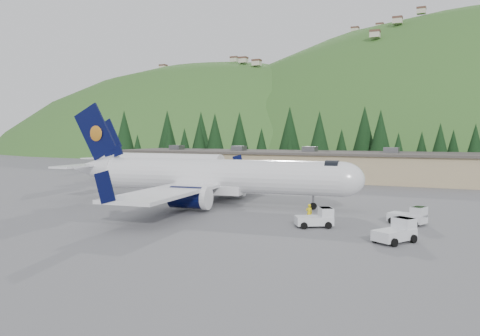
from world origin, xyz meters
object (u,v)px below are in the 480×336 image
at_px(baggage_tug_a, 317,218).
at_px(terminal_building, 285,164).
at_px(airliner, 210,177).
at_px(second_airliner, 153,162).
at_px(baggage_tug_b, 410,216).
at_px(ramp_worker, 309,213).
at_px(baggage_tug_c, 397,232).

bearing_deg(baggage_tug_a, terminal_building, 83.05).
xyz_separation_m(airliner, baggage_tug_a, (15.38, -8.23, -2.54)).
relative_size(second_airliner, baggage_tug_b, 7.61).
bearing_deg(airliner, ramp_worker, -29.17).
relative_size(airliner, second_airliner, 1.37).
bearing_deg(ramp_worker, second_airliner, -70.30).
distance_m(baggage_tug_b, ramp_worker, 9.27).
relative_size(airliner, baggage_tug_c, 9.88).
distance_m(second_airliner, ramp_worker, 47.22).
bearing_deg(baggage_tug_b, ramp_worker, -145.04).
height_order(second_airliner, ramp_worker, second_airliner).
xyz_separation_m(second_airliner, terminal_building, (19.91, 16.00, -0.70)).
height_order(baggage_tug_a, baggage_tug_b, baggage_tug_a).
bearing_deg(ramp_worker, airliner, -57.09).
distance_m(airliner, terminal_building, 38.32).
xyz_separation_m(baggage_tug_a, baggage_tug_c, (7.19, -3.24, 0.03)).
relative_size(baggage_tug_b, ramp_worker, 2.11).
height_order(airliner, baggage_tug_b, airliner).
relative_size(airliner, ramp_worker, 21.89).
xyz_separation_m(second_airliner, ramp_worker, (37.81, -28.18, -2.47)).
bearing_deg(baggage_tug_c, baggage_tug_b, 29.35).
bearing_deg(baggage_tug_b, terminal_building, 141.58).
relative_size(second_airliner, baggage_tug_c, 7.24).
bearing_deg(baggage_tug_b, baggage_tug_c, -73.42).
relative_size(baggage_tug_a, baggage_tug_b, 1.01).
distance_m(airliner, baggage_tug_b, 23.29).
bearing_deg(airliner, baggage_tug_a, -33.82).
height_order(baggage_tug_a, ramp_worker, baggage_tug_a).
xyz_separation_m(second_airliner, baggage_tug_b, (46.72, -25.60, -2.55)).
bearing_deg(airliner, second_airliner, 131.47).
height_order(second_airliner, baggage_tug_a, second_airliner).
bearing_deg(second_airliner, ramp_worker, -36.70).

